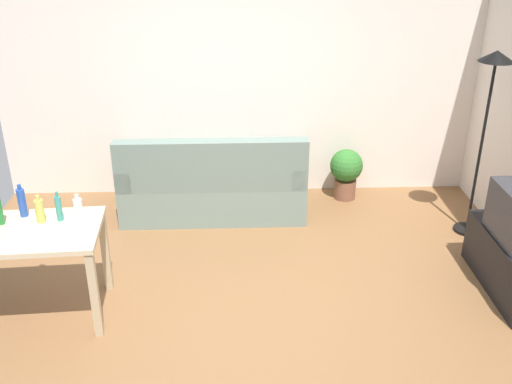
# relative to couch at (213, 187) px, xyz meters

# --- Properties ---
(ground_plane) EXTENTS (5.20, 4.40, 0.02)m
(ground_plane) POSITION_rel_couch_xyz_m (0.31, -1.59, -0.32)
(ground_plane) COLOR brown
(wall_rear) EXTENTS (5.20, 0.10, 2.70)m
(wall_rear) POSITION_rel_couch_xyz_m (0.31, 0.61, 1.04)
(wall_rear) COLOR silver
(wall_rear) RESTS_ON ground_plane
(couch) EXTENTS (1.90, 0.84, 0.92)m
(couch) POSITION_rel_couch_xyz_m (0.00, 0.00, 0.00)
(couch) COLOR slate
(couch) RESTS_ON ground_plane
(torchiere_lamp) EXTENTS (0.32, 0.32, 1.81)m
(torchiere_lamp) POSITION_rel_couch_xyz_m (2.56, -0.50, 1.11)
(torchiere_lamp) COLOR black
(torchiere_lamp) RESTS_ON ground_plane
(desk) EXTENTS (1.24, 0.77, 0.76)m
(desk) POSITION_rel_couch_xyz_m (-1.40, -1.71, 0.34)
(desk) COLOR #C6B28E
(desk) RESTS_ON ground_plane
(potted_plant) EXTENTS (0.36, 0.36, 0.57)m
(potted_plant) POSITION_rel_couch_xyz_m (1.46, 0.31, 0.02)
(potted_plant) COLOR brown
(potted_plant) RESTS_ON ground_plane
(bottle_blue) EXTENTS (0.06, 0.06, 0.27)m
(bottle_blue) POSITION_rel_couch_xyz_m (-1.42, -1.47, 0.57)
(bottle_blue) COLOR #2347A3
(bottle_blue) RESTS_ON desk
(bottle_squat) EXTENTS (0.07, 0.07, 0.22)m
(bottle_squat) POSITION_rel_couch_xyz_m (-1.26, -1.57, 0.55)
(bottle_squat) COLOR #BCB24C
(bottle_squat) RESTS_ON desk
(bottle_tall) EXTENTS (0.05, 0.05, 0.24)m
(bottle_tall) POSITION_rel_couch_xyz_m (-1.12, -1.56, 0.56)
(bottle_tall) COLOR teal
(bottle_tall) RESTS_ON desk
(bottle_clear) EXTENTS (0.07, 0.07, 0.22)m
(bottle_clear) POSITION_rel_couch_xyz_m (-0.97, -1.56, 0.55)
(bottle_clear) COLOR silver
(bottle_clear) RESTS_ON desk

